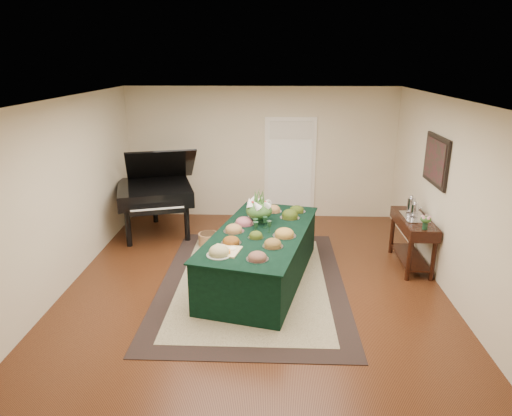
{
  "coord_description": "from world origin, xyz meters",
  "views": [
    {
      "loc": [
        0.26,
        -6.29,
        3.22
      ],
      "look_at": [
        0.0,
        0.3,
        1.05
      ],
      "focal_mm": 32.0,
      "sensor_mm": 36.0,
      "label": 1
    }
  ],
  "objects_px": {
    "buffet_table": "(261,255)",
    "grand_piano": "(155,192)",
    "mahogany_sideboard": "(413,229)",
    "floral_centerpiece": "(259,207)"
  },
  "relations": [
    {
      "from": "mahogany_sideboard",
      "to": "buffet_table",
      "type": "bearing_deg",
      "value": -166.56
    },
    {
      "from": "floral_centerpiece",
      "to": "grand_piano",
      "type": "distance_m",
      "value": 2.52
    },
    {
      "from": "buffet_table",
      "to": "floral_centerpiece",
      "type": "xyz_separation_m",
      "value": [
        -0.04,
        0.38,
        0.64
      ]
    },
    {
      "from": "buffet_table",
      "to": "floral_centerpiece",
      "type": "relative_size",
      "value": 6.89
    },
    {
      "from": "grand_piano",
      "to": "mahogany_sideboard",
      "type": "height_order",
      "value": "grand_piano"
    },
    {
      "from": "buffet_table",
      "to": "grand_piano",
      "type": "relative_size",
      "value": 1.55
    },
    {
      "from": "buffet_table",
      "to": "grand_piano",
      "type": "distance_m",
      "value": 2.82
    },
    {
      "from": "buffet_table",
      "to": "mahogany_sideboard",
      "type": "bearing_deg",
      "value": 13.44
    },
    {
      "from": "grand_piano",
      "to": "mahogany_sideboard",
      "type": "bearing_deg",
      "value": -16.35
    },
    {
      "from": "grand_piano",
      "to": "floral_centerpiece",
      "type": "bearing_deg",
      "value": -36.84
    }
  ]
}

